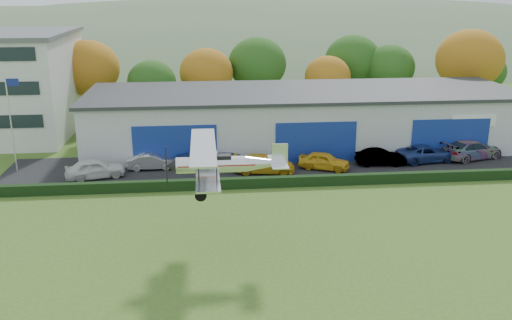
{
  "coord_description": "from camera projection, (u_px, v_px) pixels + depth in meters",
  "views": [
    {
      "loc": [
        -4.76,
        -23.53,
        14.5
      ],
      "look_at": [
        -1.38,
        10.0,
        4.11
      ],
      "focal_mm": 39.19,
      "sensor_mm": 36.0,
      "label": 1
    }
  ],
  "objects": [
    {
      "name": "car_6",
      "position": [
        427.0,
        153.0,
        48.49
      ],
      "size": [
        5.47,
        3.17,
        1.43
      ],
      "primitive_type": "imported",
      "rotation": [
        0.0,
        0.0,
        1.73
      ],
      "color": "navy",
      "rests_on": "apron"
    },
    {
      "name": "car_1",
      "position": [
        152.0,
        161.0,
        46.42
      ],
      "size": [
        4.11,
        1.51,
        1.34
      ],
      "primitive_type": "imported",
      "rotation": [
        0.0,
        0.0,
        1.59
      ],
      "color": "silver",
      "rests_on": "apron"
    },
    {
      "name": "biplane",
      "position": [
        222.0,
        163.0,
        30.91
      ],
      "size": [
        6.77,
        7.68,
        2.9
      ],
      "rotation": [
        0.0,
        0.0,
        -0.01
      ],
      "color": "silver"
    },
    {
      "name": "tree_belt",
      "position": [
        249.0,
        69.0,
        64.15
      ],
      "size": [
        75.7,
        13.22,
        10.12
      ],
      "color": "#3D2614",
      "rests_on": "ground"
    },
    {
      "name": "ground",
      "position": [
        305.0,
        300.0,
        27.1
      ],
      "size": [
        300.0,
        300.0,
        0.0
      ],
      "primitive_type": "plane",
      "color": "#3A6520",
      "rests_on": "ground"
    },
    {
      "name": "apron",
      "position": [
        294.0,
        166.0,
        47.35
      ],
      "size": [
        48.0,
        9.0,
        0.05
      ],
      "primitive_type": "cube",
      "color": "black",
      "rests_on": "ground"
    },
    {
      "name": "hedge",
      "position": [
        305.0,
        181.0,
        42.67
      ],
      "size": [
        46.0,
        0.6,
        0.8
      ],
      "primitive_type": "cube",
      "color": "black",
      "rests_on": "ground"
    },
    {
      "name": "car_0",
      "position": [
        95.0,
        169.0,
        44.17
      ],
      "size": [
        4.91,
        3.06,
        1.56
      ],
      "primitive_type": "imported",
      "rotation": [
        0.0,
        0.0,
        1.86
      ],
      "color": "silver",
      "rests_on": "apron"
    },
    {
      "name": "car_4",
      "position": [
        324.0,
        161.0,
        46.38
      ],
      "size": [
        4.53,
        3.31,
        1.43
      ],
      "primitive_type": "imported",
      "rotation": [
        0.0,
        0.0,
        1.14
      ],
      "color": "gold",
      "rests_on": "apron"
    },
    {
      "name": "car_7",
      "position": [
        472.0,
        149.0,
        49.25
      ],
      "size": [
        6.14,
        3.9,
        1.66
      ],
      "primitive_type": "imported",
      "rotation": [
        0.0,
        0.0,
        1.87
      ],
      "color": "gray",
      "rests_on": "apron"
    },
    {
      "name": "distant_hills",
      "position": [
        201.0,
        86.0,
        163.63
      ],
      "size": [
        430.0,
        196.0,
        56.0
      ],
      "color": "#4C6642",
      "rests_on": "ground"
    },
    {
      "name": "hangar",
      "position": [
        303.0,
        117.0,
        53.4
      ],
      "size": [
        40.6,
        12.6,
        5.3
      ],
      "color": "#B2B7BC",
      "rests_on": "ground"
    },
    {
      "name": "car_5",
      "position": [
        381.0,
        157.0,
        47.46
      ],
      "size": [
        4.28,
        1.79,
        1.37
      ],
      "primitive_type": "imported",
      "rotation": [
        0.0,
        0.0,
        1.49
      ],
      "color": "gray",
      "rests_on": "apron"
    },
    {
      "name": "car_3",
      "position": [
        264.0,
        164.0,
        45.56
      ],
      "size": [
        5.21,
        2.54,
        1.46
      ],
      "primitive_type": "imported",
      "rotation": [
        0.0,
        0.0,
        1.47
      ],
      "color": "gold",
      "rests_on": "apron"
    },
    {
      "name": "car_2",
      "position": [
        211.0,
        158.0,
        46.92
      ],
      "size": [
        6.11,
        3.56,
        1.6
      ],
      "primitive_type": "imported",
      "rotation": [
        0.0,
        0.0,
        1.41
      ],
      "color": "navy",
      "rests_on": "apron"
    },
    {
      "name": "flagpole",
      "position": [
        11.0,
        115.0,
        44.7
      ],
      "size": [
        1.05,
        0.1,
        8.0
      ],
      "color": "silver",
      "rests_on": "ground"
    }
  ]
}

